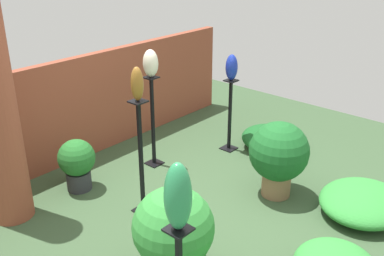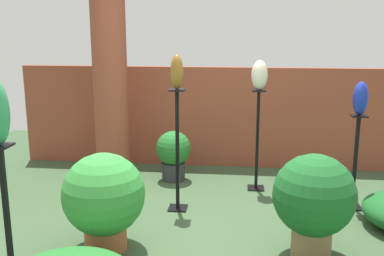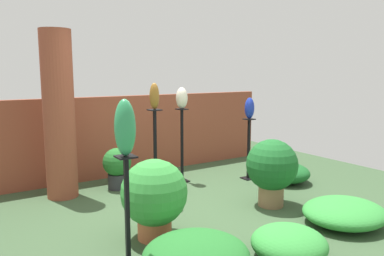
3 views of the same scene
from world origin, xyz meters
name	(u,v)px [view 1 (image 1 of 3)]	position (x,y,z in m)	size (l,w,h in m)	color
ground_plane	(204,218)	(0.00, 0.00, 0.00)	(8.00, 8.00, 0.00)	#385133
brick_wall_back	(77,109)	(0.00, 2.23, 0.70)	(5.60, 0.12, 1.40)	brown
pedestal_ivory	(153,126)	(0.52, 1.31, 0.56)	(0.20, 0.20, 1.22)	black
pedestal_bronze	(141,163)	(-0.35, 0.59, 0.61)	(0.20, 0.20, 1.32)	black
pedestal_cobalt	(230,119)	(1.55, 0.83, 0.47)	(0.20, 0.20, 1.04)	black
art_vase_ivory	(151,63)	(0.52, 1.31, 1.40)	(0.19, 0.19, 0.35)	beige
art_vase_bronze	(137,84)	(-0.35, 0.59, 1.49)	(0.13, 0.12, 0.35)	brown
art_vase_cobalt	(232,67)	(1.55, 0.83, 1.21)	(0.16, 0.17, 0.35)	#192D9E
art_vase_jade	(178,197)	(-1.43, -0.97, 1.35)	(0.18, 0.18, 0.48)	#2D9356
potted_plant_front_left	(77,162)	(-0.54, 1.53, 0.37)	(0.44, 0.44, 0.65)	#2D2D33
potted_plant_near_pillar	(173,230)	(-0.86, -0.37, 0.49)	(0.73, 0.73, 0.88)	#B25B38
potted_plant_back_center	(279,154)	(0.94, -0.33, 0.53)	(0.70, 0.70, 0.92)	#936B4C
foliage_bed_west	(271,139)	(1.93, 0.37, 0.17)	(0.78, 0.87, 0.33)	#195923
foliage_bed_rear	(363,202)	(1.23, -1.26, 0.14)	(1.03, 0.93, 0.29)	#338C38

